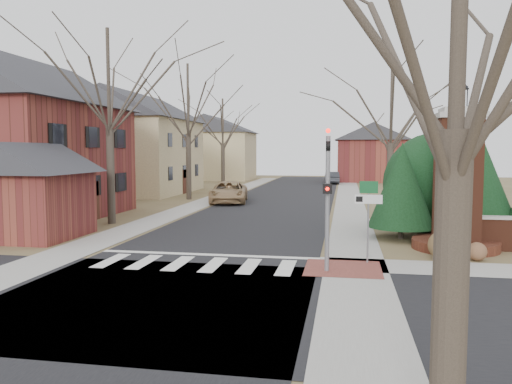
% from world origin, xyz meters
% --- Properties ---
extents(ground, '(120.00, 120.00, 0.00)m').
position_xyz_m(ground, '(0.00, 0.00, 0.00)').
color(ground, brown).
rests_on(ground, ground).
extents(main_street, '(8.00, 70.00, 0.01)m').
position_xyz_m(main_street, '(0.00, 22.00, 0.01)').
color(main_street, black).
rests_on(main_street, ground).
extents(cross_street, '(120.00, 8.00, 0.01)m').
position_xyz_m(cross_street, '(0.00, -3.00, 0.01)').
color(cross_street, black).
rests_on(cross_street, ground).
extents(crosswalk_zone, '(8.00, 2.20, 0.02)m').
position_xyz_m(crosswalk_zone, '(0.00, 0.80, 0.01)').
color(crosswalk_zone, silver).
rests_on(crosswalk_zone, ground).
extents(stop_bar, '(8.00, 0.35, 0.02)m').
position_xyz_m(stop_bar, '(0.00, 2.30, 0.01)').
color(stop_bar, silver).
rests_on(stop_bar, ground).
extents(sidewalk_right_main, '(2.00, 60.00, 0.02)m').
position_xyz_m(sidewalk_right_main, '(5.20, 22.00, 0.01)').
color(sidewalk_right_main, gray).
rests_on(sidewalk_right_main, ground).
extents(sidewalk_left, '(2.00, 60.00, 0.02)m').
position_xyz_m(sidewalk_left, '(-5.20, 22.00, 0.01)').
color(sidewalk_left, gray).
rests_on(sidewalk_left, ground).
extents(curb_apron, '(2.40, 2.40, 0.02)m').
position_xyz_m(curb_apron, '(4.80, 1.00, 0.01)').
color(curb_apron, brown).
rests_on(curb_apron, ground).
extents(traffic_signal_pole, '(0.28, 0.41, 4.50)m').
position_xyz_m(traffic_signal_pole, '(4.30, 0.57, 2.59)').
color(traffic_signal_pole, slate).
rests_on(traffic_signal_pole, ground).
extents(sign_post, '(0.90, 0.07, 2.75)m').
position_xyz_m(sign_post, '(5.59, 1.99, 1.95)').
color(sign_post, slate).
rests_on(sign_post, ground).
extents(brick_gate_monument, '(3.20, 3.20, 6.47)m').
position_xyz_m(brick_gate_monument, '(9.00, 4.99, 2.17)').
color(brick_gate_monument, '#562819').
rests_on(brick_gate_monument, ground).
extents(house_brick_left, '(9.80, 11.80, 9.42)m').
position_xyz_m(house_brick_left, '(-13.01, 9.99, 4.66)').
color(house_brick_left, brown).
rests_on(house_brick_left, ground).
extents(house_stucco_left, '(9.80, 12.80, 9.28)m').
position_xyz_m(house_stucco_left, '(-13.50, 27.00, 4.59)').
color(house_stucco_left, beige).
rests_on(house_stucco_left, ground).
extents(garage_left, '(4.80, 4.80, 4.29)m').
position_xyz_m(garage_left, '(-8.52, 4.49, 2.24)').
color(garage_left, brown).
rests_on(garage_left, ground).
extents(house_distant_left, '(10.80, 8.80, 8.53)m').
position_xyz_m(house_distant_left, '(-12.01, 48.00, 4.25)').
color(house_distant_left, beige).
rests_on(house_distant_left, ground).
extents(house_distant_right, '(8.80, 8.80, 7.30)m').
position_xyz_m(house_distant_right, '(7.99, 47.99, 3.65)').
color(house_distant_right, brown).
rests_on(house_distant_right, ground).
extents(evergreen_near, '(2.80, 2.80, 4.10)m').
position_xyz_m(evergreen_near, '(7.20, 7.00, 2.30)').
color(evergreen_near, '#473D33').
rests_on(evergreen_near, ground).
extents(evergreen_mid, '(3.40, 3.40, 4.70)m').
position_xyz_m(evergreen_mid, '(10.50, 8.20, 2.60)').
color(evergreen_mid, '#473D33').
rests_on(evergreen_mid, ground).
extents(evergreen_mass, '(4.80, 4.80, 4.80)m').
position_xyz_m(evergreen_mass, '(9.00, 9.50, 2.40)').
color(evergreen_mass, black).
rests_on(evergreen_mass, ground).
extents(bare_tree_0, '(8.05, 8.05, 11.15)m').
position_xyz_m(bare_tree_0, '(-7.00, 9.00, 7.70)').
color(bare_tree_0, '#473D33').
rests_on(bare_tree_0, ground).
extents(bare_tree_1, '(8.40, 8.40, 11.64)m').
position_xyz_m(bare_tree_1, '(-7.00, 22.00, 8.03)').
color(bare_tree_1, '#473D33').
rests_on(bare_tree_1, ground).
extents(bare_tree_2, '(7.35, 7.35, 10.19)m').
position_xyz_m(bare_tree_2, '(-7.50, 35.00, 7.03)').
color(bare_tree_2, '#473D33').
rests_on(bare_tree_2, ground).
extents(bare_tree_3, '(7.00, 7.00, 9.70)m').
position_xyz_m(bare_tree_3, '(7.50, 16.00, 6.69)').
color(bare_tree_3, '#473D33').
rests_on(bare_tree_3, ground).
extents(pickup_truck, '(3.35, 5.81, 1.52)m').
position_xyz_m(pickup_truck, '(-3.40, 20.10, 0.76)').
color(pickup_truck, '#A08057').
rests_on(pickup_truck, ground).
extents(distant_car, '(1.85, 4.25, 1.36)m').
position_xyz_m(distant_car, '(3.40, 42.39, 0.68)').
color(distant_car, '#35373D').
rests_on(distant_car, ground).
extents(dry_shrub_left, '(1.00, 1.00, 1.00)m').
position_xyz_m(dry_shrub_left, '(8.18, 3.00, 0.50)').
color(dry_shrub_left, brown).
rests_on(dry_shrub_left, ground).
extents(dry_shrub_right, '(0.64, 0.64, 0.64)m').
position_xyz_m(dry_shrub_right, '(9.30, 3.00, 0.32)').
color(dry_shrub_right, brown).
rests_on(dry_shrub_right, ground).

